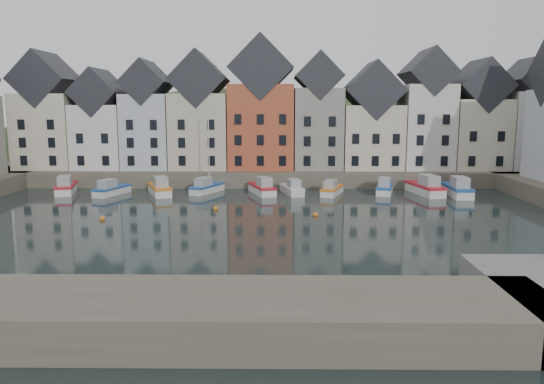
{
  "coord_description": "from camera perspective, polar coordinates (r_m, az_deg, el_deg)",
  "views": [
    {
      "loc": [
        2.37,
        -45.03,
        10.57
      ],
      "look_at": [
        1.79,
        6.0,
        2.2
      ],
      "focal_mm": 35.0,
      "sensor_mm": 36.0,
      "label": 1
    }
  ],
  "objects": [
    {
      "name": "ground",
      "position": [
        46.32,
        -2.3,
        -3.89
      ],
      "size": [
        260.0,
        260.0,
        0.0
      ],
      "primitive_type": "plane",
      "color": "black",
      "rests_on": "ground"
    },
    {
      "name": "far_quay",
      "position": [
        75.68,
        -1.15,
        2.04
      ],
      "size": [
        90.0,
        16.0,
        2.0
      ],
      "primitive_type": "cube",
      "color": "brown",
      "rests_on": "ground"
    },
    {
      "name": "near_wall",
      "position": [
        27.84,
        -26.38,
        -11.8
      ],
      "size": [
        50.0,
        6.0,
        2.0
      ],
      "primitive_type": "cube",
      "color": "brown",
      "rests_on": "ground"
    },
    {
      "name": "hillside",
      "position": [
        105.01,
        -0.66,
        -6.46
      ],
      "size": [
        153.6,
        70.4,
        64.0
      ],
      "color": "#28351A",
      "rests_on": "ground"
    },
    {
      "name": "far_terrace",
      "position": [
        73.06,
        1.33,
        7.98
      ],
      "size": [
        72.37,
        8.16,
        17.78
      ],
      "color": "beige",
      "rests_on": "far_quay"
    },
    {
      "name": "mooring_buoys",
      "position": [
        51.82,
        -6.43,
        -2.35
      ],
      "size": [
        20.5,
        5.5,
        0.5
      ],
      "color": "orange",
      "rests_on": "ground"
    },
    {
      "name": "boat_a",
      "position": [
        69.1,
        -21.28,
        0.48
      ],
      "size": [
        3.45,
        6.62,
        2.43
      ],
      "rotation": [
        0.0,
        0.0,
        0.25
      ],
      "color": "silver",
      "rests_on": "ground"
    },
    {
      "name": "boat_b",
      "position": [
        65.91,
        -16.91,
        0.24
      ],
      "size": [
        3.48,
        5.83,
        2.14
      ],
      "rotation": [
        0.0,
        0.0,
        -0.34
      ],
      "color": "silver",
      "rests_on": "ground"
    },
    {
      "name": "boat_c",
      "position": [
        64.71,
        -11.98,
        0.36
      ],
      "size": [
        4.19,
        6.73,
        2.47
      ],
      "rotation": [
        0.0,
        0.0,
        0.37
      ],
      "color": "silver",
      "rests_on": "ground"
    },
    {
      "name": "boat_d",
      "position": [
        65.09,
        -7.07,
        0.52
      ],
      "size": [
        3.96,
        5.83,
        10.75
      ],
      "rotation": [
        0.0,
        0.0,
        -0.44
      ],
      "color": "silver",
      "rests_on": "ground"
    },
    {
      "name": "boat_e",
      "position": [
        63.79,
        -1.05,
        0.41
      ],
      "size": [
        3.75,
        6.41,
        2.35
      ],
      "rotation": [
        0.0,
        0.0,
        0.32
      ],
      "color": "silver",
      "rests_on": "ground"
    },
    {
      "name": "boat_f",
      "position": [
        63.7,
        2.19,
        0.32
      ],
      "size": [
        3.0,
        5.72,
        2.1
      ],
      "rotation": [
        0.0,
        0.0,
        0.25
      ],
      "color": "silver",
      "rests_on": "ground"
    },
    {
      "name": "boat_g",
      "position": [
        63.61,
        6.44,
        0.24
      ],
      "size": [
        3.35,
        5.59,
        2.05
      ],
      "rotation": [
        0.0,
        0.0,
        -0.34
      ],
      "color": "silver",
      "rests_on": "ground"
    },
    {
      "name": "boat_h",
      "position": [
        65.67,
        12.02,
        0.42
      ],
      "size": [
        3.15,
        5.97,
        2.19
      ],
      "rotation": [
        0.0,
        0.0,
        -0.25
      ],
      "color": "silver",
      "rests_on": "ground"
    },
    {
      "name": "boat_i",
      "position": [
        66.04,
        16.18,
        0.43
      ],
      "size": [
        3.44,
        7.29,
        2.69
      ],
      "rotation": [
        0.0,
        0.0,
        0.19
      ],
      "color": "silver",
      "rests_on": "ground"
    },
    {
      "name": "boat_j",
      "position": [
        66.08,
        19.31,
        0.26
      ],
      "size": [
        2.32,
        6.89,
        2.62
      ],
      "rotation": [
        0.0,
        0.0,
        -0.03
      ],
      "color": "silver",
      "rests_on": "ground"
    }
  ]
}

